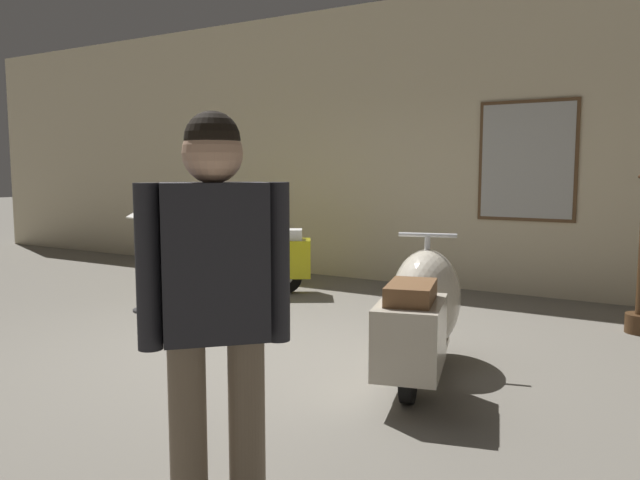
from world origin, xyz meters
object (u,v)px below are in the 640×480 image
info_stanchion (145,268)px  scooter_1 (422,311)px  scooter_0 (231,256)px  visitor_0 (215,303)px

info_stanchion → scooter_1: bearing=-6.2°
scooter_1 → scooter_0: bearing=47.6°
scooter_0 → info_stanchion: bearing=50.2°
visitor_0 → info_stanchion: bearing=4.3°
scooter_0 → visitor_0: 5.33m
scooter_0 → visitor_0: visitor_0 is taller
scooter_0 → visitor_0: size_ratio=0.97×
visitor_0 → info_stanchion: visitor_0 is taller
scooter_0 → info_stanchion: 1.26m
scooter_0 → info_stanchion: (-0.16, -1.25, -0.00)m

